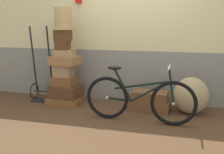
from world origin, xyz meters
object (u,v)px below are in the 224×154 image
at_px(luggage_trolley, 43,84).
at_px(wicker_basket, 63,19).
at_px(suitcase_6, 63,45).
at_px(suitcase_0, 65,100).
at_px(suitcase_9, 150,96).
at_px(suitcase_2, 64,81).
at_px(suitcase_7, 63,35).
at_px(suitcase_4, 65,60).
at_px(suitcase_5, 65,53).
at_px(bicycle, 139,99).
at_px(suitcase_1, 66,91).
at_px(suitcase_8, 149,105).
at_px(suitcase_3, 64,70).
at_px(burlap_sack, 191,96).

bearing_deg(luggage_trolley, wicker_basket, -13.08).
xyz_separation_m(suitcase_6, luggage_trolley, (-0.53, 0.15, -0.76)).
distance_m(suitcase_0, suitcase_9, 1.58).
xyz_separation_m(suitcase_2, suitcase_7, (0.00, 0.01, 0.82)).
bearing_deg(suitcase_0, suitcase_6, -80.91).
bearing_deg(suitcase_6, luggage_trolley, 165.07).
bearing_deg(suitcase_4, suitcase_5, 107.04).
height_order(suitcase_9, bicycle, bicycle).
relative_size(suitcase_1, suitcase_9, 0.93).
height_order(suitcase_7, bicycle, suitcase_7).
bearing_deg(suitcase_8, suitcase_5, -174.45).
bearing_deg(suitcase_9, bicycle, -97.92).
relative_size(suitcase_3, luggage_trolley, 0.23).
height_order(luggage_trolley, bicycle, luggage_trolley).
distance_m(suitcase_9, bicycle, 0.56).
relative_size(suitcase_8, suitcase_9, 1.20).
height_order(suitcase_1, burlap_sack, burlap_sack).
relative_size(suitcase_0, suitcase_6, 2.58).
height_order(suitcase_2, suitcase_6, suitcase_6).
distance_m(suitcase_3, suitcase_8, 1.64).
relative_size(suitcase_5, luggage_trolley, 0.25).
bearing_deg(suitcase_9, suitcase_0, -175.54).
xyz_separation_m(suitcase_2, bicycle, (1.44, -0.54, -0.08)).
xyz_separation_m(suitcase_2, suitcase_5, (0.03, 0.02, 0.51)).
bearing_deg(bicycle, suitcase_5, 158.52).
bearing_deg(burlap_sack, bicycle, -144.79).
xyz_separation_m(suitcase_3, bicycle, (1.44, -0.52, -0.27)).
distance_m(suitcase_9, wicker_basket, 2.01).
bearing_deg(wicker_basket, suitcase_9, -0.21).
bearing_deg(suitcase_8, suitcase_1, -173.73).
relative_size(suitcase_2, luggage_trolley, 0.29).
xyz_separation_m(suitcase_2, suitcase_8, (1.55, 0.00, -0.34)).
bearing_deg(burlap_sack, suitcase_4, -179.63).
distance_m(suitcase_3, wicker_basket, 0.92).
relative_size(suitcase_0, burlap_sack, 0.96).
relative_size(suitcase_2, suitcase_4, 0.84).
bearing_deg(suitcase_4, luggage_trolley, 173.24).
xyz_separation_m(suitcase_0, suitcase_2, (-0.00, -0.00, 0.37)).
relative_size(suitcase_6, wicker_basket, 0.59).
bearing_deg(suitcase_1, suitcase_2, 179.22).
distance_m(suitcase_0, luggage_trolley, 0.59).
bearing_deg(luggage_trolley, suitcase_2, -13.79).
xyz_separation_m(suitcase_2, suitcase_4, (0.03, -0.00, 0.38)).
xyz_separation_m(suitcase_1, suitcase_9, (1.55, -0.00, 0.02)).
xyz_separation_m(suitcase_5, luggage_trolley, (-0.55, 0.11, -0.63)).
height_order(suitcase_2, suitcase_3, suitcase_3).
distance_m(suitcase_2, burlap_sack, 2.23).
bearing_deg(bicycle, suitcase_6, 160.22).
bearing_deg(wicker_basket, suitcase_4, -20.65).
xyz_separation_m(suitcase_0, suitcase_7, (0.00, 0.01, 1.19)).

